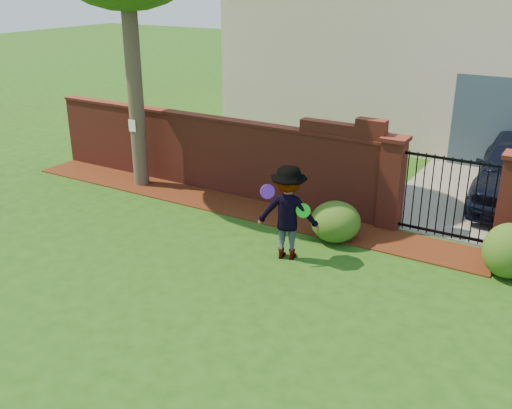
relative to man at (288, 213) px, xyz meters
The scene contains 14 objects.
ground 2.33m from the man, 126.59° to the right, with size 80.00×80.00×0.01m, color #1F4812.
mulch_bed 2.88m from the man, 144.45° to the left, with size 11.10×1.08×0.03m, color #3E190B.
brick_wall 4.00m from the man, 145.56° to the left, with size 8.70×0.31×2.16m.
pillar_left 2.52m from the man, 63.86° to the left, with size 0.50×0.50×1.88m.
pillar_right 4.01m from the man, 34.35° to the left, with size 0.50×0.50×1.88m.
iron_gate 3.16m from the man, 45.67° to the left, with size 1.78×0.03×1.60m.
driveway 6.70m from the man, 70.56° to the left, with size 3.20×8.00×0.01m, color slate.
house 10.52m from the man, 91.60° to the left, with size 12.40×6.40×6.30m.
paper_notice 5.15m from the man, 163.24° to the left, with size 0.20×0.01×0.28m, color white.
shrub_left 1.29m from the man, 68.12° to the left, with size 0.95×0.95×0.78m, color #225018.
shrub_middle 3.76m from the man, 20.17° to the left, with size 0.86×0.86×0.95m, color #225018.
man is the anchor object (origin of this frame).
frisbee_purple 0.60m from the man, 127.51° to the right, with size 0.25×0.25×0.02m, color #6720CE.
frisbee_green 0.33m from the man, ahead, with size 0.26×0.26×0.02m, color green.
Camera 1 is at (5.73, -6.71, 4.78)m, focal length 41.22 mm.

